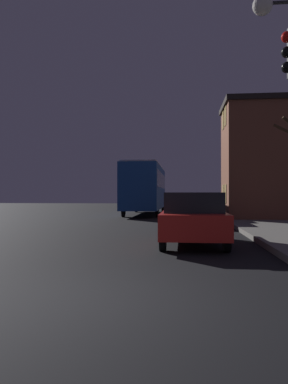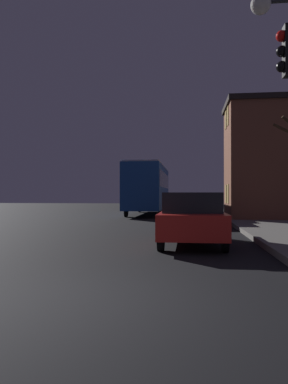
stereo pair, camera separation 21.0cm
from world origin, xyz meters
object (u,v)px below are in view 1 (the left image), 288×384
(bus, at_px, (145,186))
(car_near_lane, at_px, (193,218))
(streetlamp, at_px, (280,60))
(car_mid_lane, at_px, (190,209))

(bus, relative_size, car_near_lane, 2.62)
(streetlamp, xyz_separation_m, car_mid_lane, (-2.07, 9.34, -4.16))
(bus, xyz_separation_m, car_mid_lane, (3.25, -9.63, -1.42))
(car_near_lane, distance_m, car_mid_lane, 7.73)
(streetlamp, height_order, car_mid_lane, streetlamp)
(streetlamp, height_order, bus, streetlamp)
(car_near_lane, xyz_separation_m, car_mid_lane, (0.08, 7.73, -0.01))
(car_near_lane, relative_size, car_mid_lane, 1.03)
(streetlamp, xyz_separation_m, bus, (-5.33, 18.97, -2.74))
(streetlamp, height_order, car_near_lane, streetlamp)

